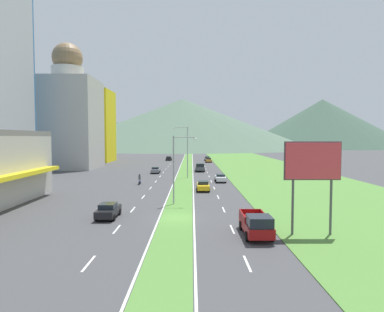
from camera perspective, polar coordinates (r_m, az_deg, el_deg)
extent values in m
plane|color=#424244|center=(34.07, -2.37, -10.57)|extent=(600.00, 600.00, 0.00)
cube|color=#518438|center=(93.42, -0.67, -1.78)|extent=(3.20, 240.00, 0.06)
cube|color=#518438|center=(95.33, 11.81, -1.75)|extent=(24.00, 240.00, 0.06)
cube|color=silver|center=(23.53, -16.91, -17.07)|extent=(0.16, 2.80, 0.01)
cube|color=silver|center=(30.92, -12.42, -12.06)|extent=(0.16, 2.80, 0.01)
cube|color=silver|center=(38.56, -9.77, -8.98)|extent=(0.16, 2.80, 0.01)
cube|color=silver|center=(46.33, -8.03, -6.91)|extent=(0.16, 2.80, 0.01)
cube|color=silver|center=(54.17, -6.80, -5.43)|extent=(0.16, 2.80, 0.01)
cube|color=silver|center=(62.06, -5.89, -4.33)|extent=(0.16, 2.80, 0.01)
cube|color=silver|center=(69.98, -5.18, -3.48)|extent=(0.16, 2.80, 0.01)
cube|color=silver|center=(77.92, -4.62, -2.80)|extent=(0.16, 2.80, 0.01)
cube|color=silver|center=(85.87, -4.16, -2.24)|extent=(0.16, 2.80, 0.01)
cube|color=silver|center=(93.84, -3.78, -1.78)|extent=(0.16, 2.80, 0.01)
cube|color=silver|center=(101.81, -3.46, -1.39)|extent=(0.16, 2.80, 0.01)
cube|color=silver|center=(22.85, 9.66, -17.60)|extent=(0.16, 2.80, 0.01)
cube|color=silver|center=(30.40, 7.14, -12.28)|extent=(0.16, 2.80, 0.01)
cube|color=silver|center=(38.15, 5.69, -9.08)|extent=(0.16, 2.80, 0.01)
cube|color=silver|center=(45.99, 4.74, -6.97)|extent=(0.16, 2.80, 0.01)
cube|color=silver|center=(53.88, 4.08, -5.47)|extent=(0.16, 2.80, 0.01)
cube|color=silver|center=(61.81, 3.58, -4.35)|extent=(0.16, 2.80, 0.01)
cube|color=silver|center=(69.75, 3.20, -3.49)|extent=(0.16, 2.80, 0.01)
cube|color=silver|center=(77.72, 2.90, -2.80)|extent=(0.16, 2.80, 0.01)
cube|color=silver|center=(85.69, 2.66, -2.25)|extent=(0.16, 2.80, 0.01)
cube|color=silver|center=(93.67, 2.45, -1.78)|extent=(0.16, 2.80, 0.01)
cube|color=silver|center=(101.66, 2.28, -1.39)|extent=(0.16, 2.80, 0.01)
cube|color=silver|center=(93.46, -1.74, -1.79)|extent=(0.16, 240.00, 0.01)
cube|color=silver|center=(93.40, 0.40, -1.79)|extent=(0.16, 240.00, 0.01)
cube|color=#B7B2A8|center=(94.00, -19.97, 5.16)|extent=(14.82, 14.82, 23.34)
cylinder|color=beige|center=(95.42, -20.13, 13.11)|extent=(8.09, 8.09, 3.08)
sphere|color=olive|center=(96.17, -20.17, 15.37)|extent=(7.71, 7.71, 7.71)
cube|color=yellow|center=(117.19, -16.55, 4.88)|extent=(13.72, 13.72, 23.70)
cone|color=#3D5647|center=(343.19, -19.89, 5.30)|extent=(190.11, 190.11, 43.90)
cone|color=#516B56|center=(262.29, -1.33, 5.55)|extent=(195.47, 195.47, 37.94)
cone|color=#3D5647|center=(299.20, 21.55, 5.20)|extent=(134.72, 134.72, 39.66)
cylinder|color=#99999E|center=(40.30, -2.88, -2.45)|extent=(0.18, 0.18, 8.29)
cylinder|color=#99999E|center=(40.04, -1.04, 3.24)|extent=(2.59, 0.13, 0.10)
ellipsoid|color=silver|center=(40.01, 0.81, 2.95)|extent=(0.56, 0.28, 0.20)
cylinder|color=#99999E|center=(66.63, -0.49, 0.61)|extent=(0.18, 0.18, 10.22)
cylinder|color=#99999E|center=(66.62, -1.59, 4.88)|extent=(2.54, 0.11, 0.10)
ellipsoid|color=silver|center=(66.66, -2.69, 4.70)|extent=(0.56, 0.28, 0.20)
cylinder|color=#4C4C51|center=(29.18, 17.04, -8.33)|extent=(0.20, 0.20, 4.68)
cylinder|color=#4C4C51|center=(30.24, 22.84, -8.04)|extent=(0.20, 0.20, 4.68)
cube|color=#D83847|center=(29.08, 20.20, -0.80)|extent=(4.51, 0.16, 2.99)
cube|color=#4C4C51|center=(29.19, 20.12, -0.78)|extent=(4.71, 0.08, 3.19)
cube|color=silver|center=(61.40, 5.14, -3.79)|extent=(1.73, 4.54, 0.68)
cube|color=black|center=(61.51, 5.12, -3.27)|extent=(1.49, 2.00, 0.42)
cylinder|color=black|center=(60.13, 6.04, -4.27)|extent=(0.22, 0.64, 0.64)
cylinder|color=black|center=(59.98, 4.46, -4.28)|extent=(0.22, 0.64, 0.64)
cylinder|color=black|center=(62.91, 5.78, -3.94)|extent=(0.22, 0.64, 0.64)
cylinder|color=black|center=(62.77, 4.27, -3.95)|extent=(0.22, 0.64, 0.64)
cube|color=black|center=(35.16, -13.78, -9.11)|extent=(1.78, 4.19, 0.70)
cube|color=black|center=(34.88, -13.86, -8.21)|extent=(1.53, 1.84, 0.49)
cylinder|color=black|center=(36.67, -14.58, -9.17)|extent=(0.22, 0.64, 0.64)
cylinder|color=black|center=(36.28, -11.94, -9.27)|extent=(0.22, 0.64, 0.64)
cylinder|color=black|center=(34.23, -15.72, -10.07)|extent=(0.22, 0.64, 0.64)
cylinder|color=black|center=(33.81, -12.88, -10.20)|extent=(0.22, 0.64, 0.64)
cube|color=slate|center=(117.03, 2.90, -0.48)|extent=(1.79, 4.60, 0.64)
cube|color=black|center=(117.18, 2.90, -0.19)|extent=(1.54, 2.02, 0.53)
cylinder|color=black|center=(115.67, 3.36, -0.69)|extent=(0.22, 0.64, 0.64)
cylinder|color=black|center=(115.59, 2.51, -0.69)|extent=(0.22, 0.64, 0.64)
cylinder|color=black|center=(118.52, 3.29, -0.59)|extent=(0.22, 0.64, 0.64)
cylinder|color=black|center=(118.44, 2.46, -0.59)|extent=(0.22, 0.64, 0.64)
cube|color=slate|center=(76.40, -5.94, -2.43)|extent=(1.78, 4.19, 0.66)
cube|color=black|center=(76.18, -5.96, -2.04)|extent=(1.53, 1.84, 0.43)
cylinder|color=black|center=(77.82, -6.46, -2.58)|extent=(0.22, 0.64, 0.64)
cylinder|color=black|center=(77.63, -5.21, -2.59)|extent=(0.22, 0.64, 0.64)
cylinder|color=black|center=(75.25, -6.70, -2.78)|extent=(0.22, 0.64, 0.64)
cylinder|color=black|center=(75.06, -5.40, -2.79)|extent=(0.22, 0.64, 0.64)
cube|color=black|center=(117.92, -3.69, -0.44)|extent=(1.84, 4.32, 0.70)
cube|color=black|center=(117.71, -3.70, -0.16)|extent=(1.58, 1.90, 0.48)
cylinder|color=black|center=(119.34, -4.07, -0.57)|extent=(0.22, 0.64, 0.64)
cylinder|color=black|center=(119.22, -3.22, -0.57)|extent=(0.22, 0.64, 0.64)
cylinder|color=black|center=(116.68, -4.17, -0.66)|extent=(0.22, 0.64, 0.64)
cylinder|color=black|center=(116.55, -3.30, -0.66)|extent=(0.22, 0.64, 0.64)
cube|color=#C6842D|center=(109.32, 3.11, -0.74)|extent=(1.84, 4.42, 0.63)
cube|color=black|center=(109.45, 3.11, -0.44)|extent=(1.58, 1.95, 0.49)
cylinder|color=black|center=(108.02, 3.62, -0.96)|extent=(0.22, 0.64, 0.64)
cylinder|color=black|center=(107.93, 2.68, -0.96)|extent=(0.22, 0.64, 0.64)
cylinder|color=black|center=(110.75, 3.53, -0.86)|extent=(0.22, 0.64, 0.64)
cylinder|color=black|center=(110.66, 2.62, -0.86)|extent=(0.22, 0.64, 0.64)
cube|color=yellow|center=(51.19, 2.18, -5.19)|extent=(1.81, 4.53, 0.66)
cube|color=black|center=(51.29, 2.18, -4.53)|extent=(1.55, 1.99, 0.48)
cylinder|color=black|center=(49.89, 3.24, -5.80)|extent=(0.22, 0.64, 0.64)
cylinder|color=black|center=(49.83, 1.23, -5.80)|extent=(0.22, 0.64, 0.64)
cylinder|color=black|center=(52.66, 3.08, -5.32)|extent=(0.22, 0.64, 0.64)
cylinder|color=black|center=(52.60, 1.18, -5.33)|extent=(0.22, 0.64, 0.64)
cube|color=maroon|center=(28.69, 11.05, -11.62)|extent=(2.00, 5.40, 0.80)
cube|color=black|center=(26.97, 11.71, -10.83)|extent=(1.84, 2.00, 0.80)
cube|color=maroon|center=(29.77, 12.46, -9.86)|extent=(0.10, 3.20, 0.44)
cube|color=maroon|center=(29.43, 8.83, -9.97)|extent=(0.10, 3.20, 0.44)
cube|color=maroon|center=(31.08, 10.14, -9.28)|extent=(1.84, 0.10, 0.44)
cylinder|color=black|center=(27.46, 13.71, -13.19)|extent=(0.26, 0.80, 0.80)
cylinder|color=black|center=(27.09, 9.64, -13.37)|extent=(0.26, 0.80, 0.80)
cylinder|color=black|center=(30.51, 12.27, -11.51)|extent=(0.26, 0.80, 0.80)
cylinder|color=black|center=(30.18, 8.62, -11.63)|extent=(0.26, 0.80, 0.80)
cube|color=#515459|center=(80.22, 1.66, -2.04)|extent=(2.00, 5.40, 0.80)
cube|color=black|center=(78.56, 1.69, -1.57)|extent=(1.84, 2.00, 0.80)
cube|color=#515459|center=(81.29, 2.31, -1.54)|extent=(0.10, 3.20, 0.44)
cube|color=#515459|center=(81.25, 0.98, -1.54)|extent=(0.10, 3.20, 0.44)
cube|color=#515459|center=(82.81, 1.62, -1.45)|extent=(1.84, 0.10, 0.44)
cylinder|color=black|center=(78.68, 2.39, -2.44)|extent=(0.26, 0.80, 0.80)
cylinder|color=black|center=(78.63, 0.99, -2.44)|extent=(0.26, 0.80, 0.80)
cylinder|color=black|center=(81.90, 2.31, -2.22)|extent=(0.26, 0.80, 0.80)
cylinder|color=black|center=(81.86, 0.96, -2.22)|extent=(0.26, 0.80, 0.80)
cylinder|color=black|center=(59.27, -8.52, -4.42)|extent=(0.10, 0.60, 0.60)
cylinder|color=black|center=(57.90, -8.73, -4.60)|extent=(0.12, 0.60, 0.60)
cube|color=navy|center=(58.56, -8.62, -4.34)|extent=(0.20, 1.12, 0.25)
ellipsoid|color=navy|center=(58.71, -8.60, -3.97)|extent=(0.24, 0.44, 0.24)
cube|color=#4C4C51|center=(58.37, -8.65, -3.65)|extent=(0.36, 0.28, 0.70)
sphere|color=black|center=(58.37, -8.64, -3.18)|extent=(0.26, 0.26, 0.26)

